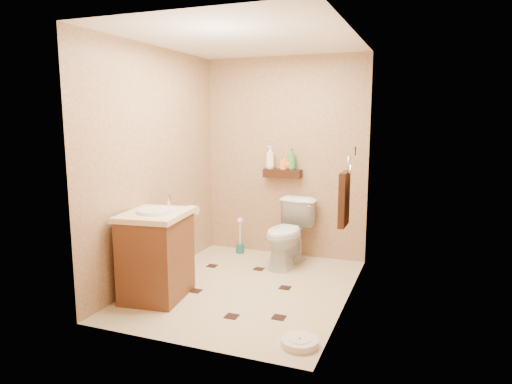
% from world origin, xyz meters
% --- Properties ---
extents(ground, '(2.50, 2.50, 0.00)m').
position_xyz_m(ground, '(0.00, 0.00, 0.00)').
color(ground, beige).
rests_on(ground, ground).
extents(wall_back, '(2.00, 0.04, 2.40)m').
position_xyz_m(wall_back, '(0.00, 1.25, 1.20)').
color(wall_back, tan).
rests_on(wall_back, ground).
extents(wall_front, '(2.00, 0.04, 2.40)m').
position_xyz_m(wall_front, '(0.00, -1.25, 1.20)').
color(wall_front, tan).
rests_on(wall_front, ground).
extents(wall_left, '(0.04, 2.50, 2.40)m').
position_xyz_m(wall_left, '(-1.00, 0.00, 1.20)').
color(wall_left, tan).
rests_on(wall_left, ground).
extents(wall_right, '(0.04, 2.50, 2.40)m').
position_xyz_m(wall_right, '(1.00, 0.00, 1.20)').
color(wall_right, tan).
rests_on(wall_right, ground).
extents(ceiling, '(2.00, 2.50, 0.02)m').
position_xyz_m(ceiling, '(0.00, 0.00, 2.40)').
color(ceiling, white).
rests_on(ceiling, wall_back).
extents(wall_shelf, '(0.46, 0.14, 0.10)m').
position_xyz_m(wall_shelf, '(0.00, 1.17, 1.02)').
color(wall_shelf, '#33180D').
rests_on(wall_shelf, wall_back).
extents(floor_accents, '(1.25, 1.34, 0.01)m').
position_xyz_m(floor_accents, '(-0.01, -0.05, 0.00)').
color(floor_accents, black).
rests_on(floor_accents, ground).
extents(toilet, '(0.51, 0.79, 0.76)m').
position_xyz_m(toilet, '(0.18, 0.83, 0.38)').
color(toilet, white).
rests_on(toilet, ground).
extents(vanity, '(0.64, 0.74, 0.95)m').
position_xyz_m(vanity, '(-0.70, -0.51, 0.42)').
color(vanity, brown).
rests_on(vanity, ground).
extents(bathroom_scale, '(0.37, 0.37, 0.06)m').
position_xyz_m(bathroom_scale, '(0.82, -0.94, 0.03)').
color(bathroom_scale, white).
rests_on(bathroom_scale, ground).
extents(toilet_brush, '(0.10, 0.10, 0.45)m').
position_xyz_m(toilet_brush, '(-0.52, 1.07, 0.16)').
color(toilet_brush, '#1A6961').
rests_on(toilet_brush, ground).
extents(towel_ring, '(0.12, 0.30, 0.76)m').
position_xyz_m(towel_ring, '(0.91, 0.25, 0.95)').
color(towel_ring, silver).
rests_on(towel_ring, wall_right).
extents(toilet_paper, '(0.12, 0.11, 0.12)m').
position_xyz_m(toilet_paper, '(-0.94, 0.65, 0.60)').
color(toilet_paper, white).
rests_on(toilet_paper, wall_left).
extents(bottle_a, '(0.12, 0.12, 0.28)m').
position_xyz_m(bottle_a, '(-0.16, 1.17, 1.21)').
color(bottle_a, white).
rests_on(bottle_a, wall_shelf).
extents(bottle_b, '(0.10, 0.10, 0.17)m').
position_xyz_m(bottle_b, '(0.03, 1.17, 1.16)').
color(bottle_b, '#FF9C35').
rests_on(bottle_b, wall_shelf).
extents(bottle_c, '(0.17, 0.17, 0.15)m').
position_xyz_m(bottle_c, '(0.07, 1.17, 1.15)').
color(bottle_c, orange).
rests_on(bottle_c, wall_shelf).
extents(bottle_d, '(0.12, 0.12, 0.25)m').
position_xyz_m(bottle_d, '(0.11, 1.17, 1.20)').
color(bottle_d, green).
rests_on(bottle_d, wall_shelf).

